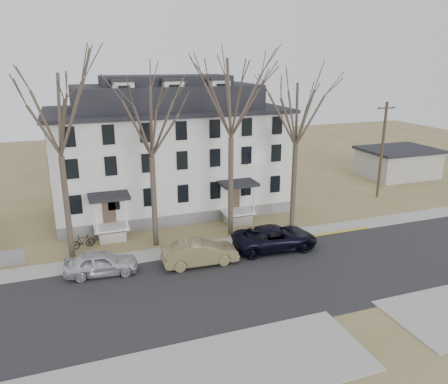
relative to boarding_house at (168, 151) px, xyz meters
name	(u,v)px	position (x,y,z in m)	size (l,w,h in m)	color
ground	(273,297)	(2.00, -17.95, -5.38)	(120.00, 120.00, 0.00)	olive
main_road	(259,281)	(2.00, -15.95, -5.38)	(120.00, 10.00, 0.04)	#27272A
far_sidewalk	(227,245)	(2.00, -9.95, -5.38)	(120.00, 2.00, 0.08)	#A09F97
yellow_curb	(291,240)	(7.00, -10.85, -5.38)	(14.00, 0.25, 0.06)	gold
boarding_house	(168,151)	(0.00, 0.00, 0.00)	(20.80, 12.36, 12.05)	slate
distant_building	(398,162)	(28.00, 2.05, -3.70)	(8.50, 6.50, 3.35)	#A09F97
tree_far_left	(56,109)	(-9.00, -8.15, 4.96)	(8.40, 8.40, 13.72)	#473B31
tree_mid_left	(150,117)	(-3.00, -8.15, 4.22)	(7.80, 7.80, 12.74)	#473B31
tree_center	(231,92)	(3.00, -8.15, 5.71)	(9.00, 9.00, 14.70)	#473B31
tree_mid_right	(297,110)	(8.50, -8.15, 4.22)	(7.80, 7.80, 12.74)	#473B31
utility_pole_far	(382,149)	(20.50, -3.95, -0.47)	(2.00, 0.28, 9.50)	#3D3023
car_silver	(101,263)	(-7.26, -11.67, -4.59)	(1.86, 4.63, 1.58)	silver
car_tan	(200,253)	(-0.84, -12.44, -4.54)	(1.79, 5.12, 1.69)	olive
car_navy	(275,238)	(5.07, -11.90, -4.52)	(2.87, 6.22, 1.73)	black
bicycle_left	(99,239)	(-7.01, -6.60, -4.94)	(0.59, 1.69, 0.89)	black
bicycle_right	(83,242)	(-8.20, -7.02, -4.87)	(0.48, 1.70, 1.02)	black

